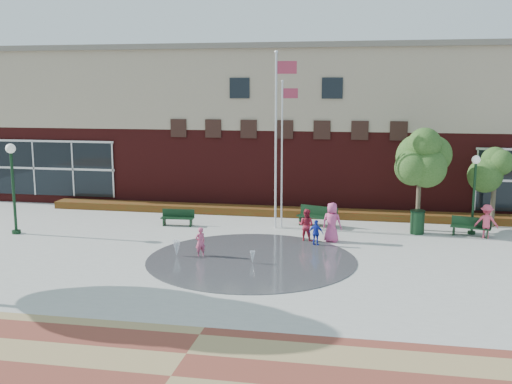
% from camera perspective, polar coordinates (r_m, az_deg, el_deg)
% --- Properties ---
extents(ground, '(120.00, 120.00, 0.00)m').
position_cam_1_polar(ground, '(21.31, -2.01, -8.73)').
color(ground, '#666056').
rests_on(ground, ground).
extents(plaza_concrete, '(46.00, 18.00, 0.01)m').
position_cam_1_polar(plaza_concrete, '(25.05, 0.00, -5.86)').
color(plaza_concrete, '#A8A8A0').
rests_on(plaza_concrete, ground).
extents(paver_band, '(46.00, 6.00, 0.01)m').
position_cam_1_polar(paver_band, '(15.08, -8.11, -17.01)').
color(paver_band, brown).
rests_on(paver_band, ground).
extents(splash_pad, '(8.40, 8.40, 0.01)m').
position_cam_1_polar(splash_pad, '(24.11, -0.44, -6.49)').
color(splash_pad, '#383A3D').
rests_on(splash_pad, ground).
extents(library_building, '(44.40, 10.40, 9.20)m').
position_cam_1_polar(library_building, '(37.51, 3.84, 6.56)').
color(library_building, '#4C1312').
rests_on(library_building, ground).
extents(flower_bed, '(26.00, 1.20, 0.40)m').
position_cam_1_polar(flower_bed, '(32.34, 2.49, -2.27)').
color(flower_bed, maroon).
rests_on(flower_bed, ground).
extents(flagpole_left, '(0.78, 0.40, 7.18)m').
position_cam_1_polar(flagpole_left, '(28.95, 2.56, 4.31)').
color(flagpole_left, silver).
rests_on(flagpole_left, ground).
extents(flagpole_right, '(1.05, 0.19, 8.54)m').
position_cam_1_polar(flagpole_right, '(28.75, 2.01, 5.82)').
color(flagpole_right, silver).
rests_on(flagpole_right, ground).
extents(lamp_left, '(0.45, 0.45, 4.27)m').
position_cam_1_polar(lamp_left, '(30.03, -22.17, 1.21)').
color(lamp_left, black).
rests_on(lamp_left, ground).
extents(lamp_right, '(0.40, 0.40, 3.74)m').
position_cam_1_polar(lamp_right, '(29.58, 20.08, 0.56)').
color(lamp_right, black).
rests_on(lamp_right, ground).
extents(bench_left, '(1.66, 0.55, 0.82)m').
position_cam_1_polar(bench_left, '(30.13, -7.47, -2.73)').
color(bench_left, black).
rests_on(bench_left, ground).
extents(bench_mid, '(2.07, 1.19, 1.01)m').
position_cam_1_polar(bench_mid, '(29.87, 5.83, -2.70)').
color(bench_mid, black).
rests_on(bench_mid, ground).
extents(bench_right, '(1.84, 0.93, 0.89)m').
position_cam_1_polar(bench_right, '(29.49, 19.76, -3.47)').
color(bench_right, black).
rests_on(bench_right, ground).
extents(trash_can, '(0.69, 0.69, 1.14)m').
position_cam_1_polar(trash_can, '(29.18, 15.11, -2.78)').
color(trash_can, black).
rests_on(trash_can, ground).
extents(tree_mid, '(3.04, 3.04, 5.12)m').
position_cam_1_polar(tree_mid, '(29.45, 15.39, 3.54)').
color(tree_mid, '#443B2B').
rests_on(tree_mid, ground).
extents(tree_small_right, '(2.40, 2.40, 4.11)m').
position_cam_1_polar(tree_small_right, '(31.36, 21.85, 2.20)').
color(tree_small_right, '#443B2B').
rests_on(tree_small_right, ground).
extents(water_jet_a, '(0.33, 0.33, 0.65)m').
position_cam_1_polar(water_jet_a, '(24.78, -7.54, -6.14)').
color(water_jet_a, white).
rests_on(water_jet_a, ground).
extents(water_jet_b, '(0.22, 0.22, 0.50)m').
position_cam_1_polar(water_jet_b, '(23.56, -0.33, -6.90)').
color(water_jet_b, white).
rests_on(water_jet_b, ground).
extents(child_splash, '(0.53, 0.52, 1.23)m').
position_cam_1_polar(child_splash, '(24.53, -5.33, -4.77)').
color(child_splash, '#D9547B').
rests_on(child_splash, ground).
extents(adult_red, '(0.83, 0.72, 1.47)m').
position_cam_1_polar(adult_red, '(26.97, 4.80, -3.15)').
color(adult_red, '#AE2439').
rests_on(adult_red, ground).
extents(adult_pink, '(1.00, 0.78, 1.79)m').
position_cam_1_polar(adult_pink, '(26.86, 7.24, -2.90)').
color(adult_pink, '#D54E8A').
rests_on(adult_pink, ground).
extents(child_blue, '(0.73, 0.46, 1.15)m').
position_cam_1_polar(child_blue, '(26.21, 5.75, -3.91)').
color(child_blue, '#1B2EB8').
rests_on(child_blue, ground).
extents(person_bench, '(1.13, 0.80, 1.58)m').
position_cam_1_polar(person_bench, '(29.25, 21.10, -2.65)').
color(person_bench, '#E44766').
rests_on(person_bench, ground).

